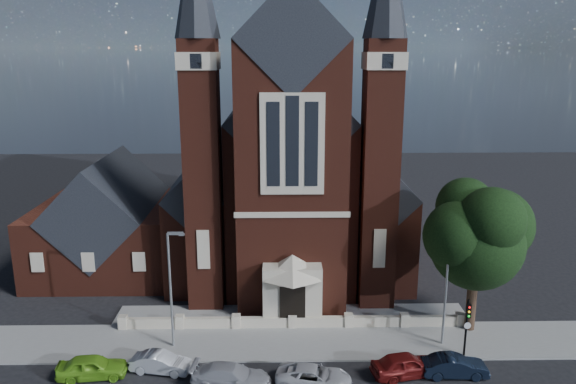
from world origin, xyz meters
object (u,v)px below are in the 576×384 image
car_silver_b (231,377)px  car_navy (455,366)px  street_lamp_right (448,281)px  street_lamp_left (172,283)px  traffic_signal (467,321)px  car_lime_van (92,367)px  church (288,168)px  car_white_suv (314,377)px  car_silver_a (161,363)px  parish_hall (110,226)px  car_dark_red (406,365)px  street_tree (480,238)px

car_silver_b → car_navy: car_silver_b is taller
street_lamp_right → car_navy: size_ratio=2.03×
street_lamp_left → traffic_signal: 19.08m
car_lime_van → car_navy: car_lime_van is taller
car_navy → car_silver_b: bearing=94.7°
car_lime_van → church: bearing=-35.2°
car_white_suv → car_navy: (8.62, 0.93, 0.04)m
street_lamp_right → car_silver_a: street_lamp_right is taller
parish_hall → car_navy: size_ratio=3.07×
street_lamp_right → car_white_suv: street_lamp_right is taller
street_lamp_right → car_silver_b: (-13.87, -4.61, -3.91)m
car_navy → car_silver_a: bearing=88.3°
parish_hall → street_lamp_right: bearing=-28.2°
parish_hall → traffic_signal: (27.00, -15.57, -1.43)m
car_dark_red → street_lamp_right: bearing=-54.8°
car_white_suv → parish_hall: bearing=53.9°
traffic_signal → street_lamp_left: bearing=175.2°
street_tree → traffic_signal: size_ratio=2.67×
street_tree → street_lamp_left: street_tree is taller
street_lamp_right → car_silver_a: size_ratio=2.18×
street_tree → car_dark_red: 10.05m
car_white_suv → car_dark_red: car_dark_red is taller
street_lamp_left → street_lamp_right: (18.00, 0.00, 0.00)m
parish_hall → car_dark_red: parish_hall is taller
church → street_lamp_right: 21.76m
car_silver_a → car_silver_b: (4.46, -1.70, 0.08)m
parish_hall → car_white_suv: bearing=-47.5°
car_silver_b → car_lime_van: bearing=90.6°
street_lamp_left → street_lamp_right: size_ratio=1.00×
car_lime_van → car_navy: 21.96m
car_dark_red → car_navy: size_ratio=1.09×
street_lamp_right → car_lime_van: bearing=-171.2°
car_silver_a → street_tree: bearing=-67.5°
street_lamp_left → car_dark_red: street_lamp_left is taller
car_white_suv → car_dark_red: 5.78m
traffic_signal → car_silver_b: 15.20m
car_silver_a → car_dark_red: car_dark_red is taller
church → parish_hall: 17.26m
car_white_suv → car_navy: 8.67m
church → traffic_signal: bearing=-61.8°
car_dark_red → street_tree: bearing=-59.8°
street_tree → car_lime_van: size_ratio=2.60×
church → traffic_signal: size_ratio=8.72×
street_lamp_right → car_navy: 5.41m
street_tree → traffic_signal: street_tree is taller
parish_hall → car_dark_red: size_ratio=2.82×
street_lamp_right → car_dark_red: bearing=-132.6°
car_white_suv → street_lamp_right: bearing=-51.5°
church → car_navy: bearing=-66.8°
street_tree → car_white_suv: size_ratio=2.40×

